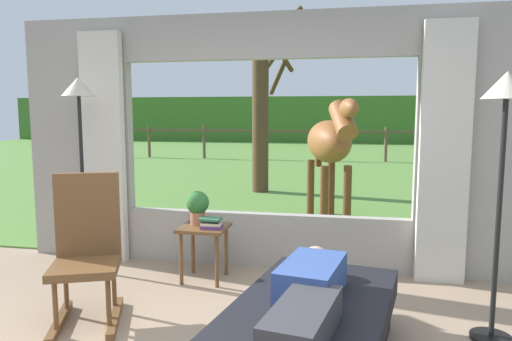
{
  "coord_description": "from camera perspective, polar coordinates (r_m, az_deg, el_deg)",
  "views": [
    {
      "loc": [
        0.83,
        -2.43,
        1.58
      ],
      "look_at": [
        0.0,
        1.8,
        1.05
      ],
      "focal_mm": 33.18,
      "sensor_mm": 36.0,
      "label": 1
    }
  ],
  "objects": [
    {
      "name": "side_table",
      "position": [
        4.51,
        -6.27,
        -7.84
      ],
      "size": [
        0.44,
        0.44,
        0.52
      ],
      "color": "brown",
      "rests_on": "ground_plane"
    },
    {
      "name": "pasture_fence_line",
      "position": [
        15.51,
        8.0,
        3.87
      ],
      "size": [
        16.1,
        0.1,
        1.1
      ],
      "color": "brown",
      "rests_on": "outdoor_pasture_lawn"
    },
    {
      "name": "recliner_sofa",
      "position": [
        3.09,
        6.4,
        -19.17
      ],
      "size": [
        1.19,
        1.83,
        0.42
      ],
      "rotation": [
        0.0,
        0.0,
        -0.18
      ],
      "color": "black",
      "rests_on": "ground_plane"
    },
    {
      "name": "rocking_chair",
      "position": [
        3.86,
        -19.72,
        -8.95
      ],
      "size": [
        0.68,
        0.8,
        1.12
      ],
      "rotation": [
        0.0,
        0.0,
        0.38
      ],
      "color": "brown",
      "rests_on": "ground_plane"
    },
    {
      "name": "potted_plant",
      "position": [
        4.53,
        -7.06,
        -4.2
      ],
      "size": [
        0.22,
        0.22,
        0.32
      ],
      "color": "#9E6042",
      "rests_on": "side_table"
    },
    {
      "name": "pasture_tree",
      "position": [
        9.29,
        0.83,
        8.05
      ],
      "size": [
        1.22,
        1.53,
        3.59
      ],
      "color": "#4C3823",
      "rests_on": "outdoor_pasture_lawn"
    },
    {
      "name": "back_wall_with_window",
      "position": [
        4.77,
        1.06,
        3.04
      ],
      "size": [
        5.2,
        0.12,
        2.55
      ],
      "color": "#9E998E",
      "rests_on": "ground_plane"
    },
    {
      "name": "floor_lamp_left",
      "position": [
        4.9,
        -20.49,
        6.19
      ],
      "size": [
        0.32,
        0.32,
        1.92
      ],
      "color": "black",
      "rests_on": "ground_plane"
    },
    {
      "name": "book_stack",
      "position": [
        4.39,
        -5.43,
        -6.35
      ],
      "size": [
        0.22,
        0.16,
        0.1
      ],
      "color": "#59336B",
      "rests_on": "side_table"
    },
    {
      "name": "distant_hill_ridge",
      "position": [
        25.44,
        9.24,
        6.08
      ],
      "size": [
        36.0,
        2.0,
        2.4
      ],
      "primitive_type": "cube",
      "color": "#3D6F28",
      "rests_on": "ground_plane"
    },
    {
      "name": "curtain_panel_right",
      "position": [
        4.64,
        21.75,
        1.82
      ],
      "size": [
        0.44,
        0.1,
        2.4
      ],
      "primitive_type": "cube",
      "color": "beige",
      "rests_on": "ground_plane"
    },
    {
      "name": "reclining_person",
      "position": [
        2.92,
        6.4,
        -14.25
      ],
      "size": [
        0.44,
        1.43,
        0.22
      ],
      "rotation": [
        0.0,
        0.0,
        -0.18
      ],
      "color": "#334C8C",
      "rests_on": "recliner_sofa"
    },
    {
      "name": "outdoor_pasture_lawn",
      "position": [
        15.69,
        7.98,
        1.21
      ],
      "size": [
        36.0,
        21.68,
        0.02
      ],
      "primitive_type": "cube",
      "color": "#568438",
      "rests_on": "ground_plane"
    },
    {
      "name": "floor_lamp_right",
      "position": [
        3.54,
        27.76,
        4.79
      ],
      "size": [
        0.32,
        0.32,
        1.85
      ],
      "color": "black",
      "rests_on": "ground_plane"
    },
    {
      "name": "curtain_panel_left",
      "position": [
        5.21,
        -17.87,
        2.5
      ],
      "size": [
        0.44,
        0.1,
        2.4
      ],
      "primitive_type": "cube",
      "color": "beige",
      "rests_on": "ground_plane"
    },
    {
      "name": "horse",
      "position": [
        6.72,
        8.95,
        3.31
      ],
      "size": [
        0.9,
        1.81,
        1.73
      ],
      "rotation": [
        0.0,
        0.0,
        -2.85
      ],
      "color": "brown",
      "rests_on": "outdoor_pasture_lawn"
    }
  ]
}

